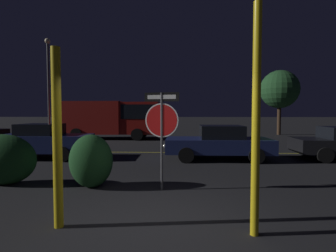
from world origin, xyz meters
name	(u,v)px	position (x,y,z in m)	size (l,w,h in m)	color
ground_plane	(154,225)	(0.00, 0.00, 0.00)	(260.00, 260.00, 0.00)	black
road_center_stripe	(171,153)	(0.00, 8.19, 0.00)	(33.37, 0.12, 0.01)	gold
stop_sign	(162,121)	(-0.02, 2.04, 1.70)	(0.86, 0.19, 2.39)	#4C4C51
yellow_pole_left	(57,138)	(-1.57, -0.15, 1.48)	(0.15, 0.15, 2.96)	yellow
yellow_pole_right	(256,121)	(1.60, -0.28, 1.78)	(0.13, 0.13, 3.56)	yellow
hedge_bush_0	(3,159)	(-4.23, 2.32, 0.67)	(1.77, 0.83, 1.34)	#19421E
hedge_bush_1	(91,161)	(-1.83, 2.18, 0.68)	(1.10, 0.88, 1.35)	#1E4C23
passing_car_1	(43,141)	(-5.35, 6.40, 0.73)	(3.95, 1.96, 1.45)	navy
passing_car_2	(219,142)	(1.99, 6.44, 0.70)	(4.33, 1.97, 1.39)	navy
delivery_truck	(114,117)	(-4.50, 14.80, 1.60)	(7.17, 2.68, 2.75)	maroon
street_lamp	(48,78)	(-9.48, 14.95, 4.53)	(0.40, 0.40, 7.46)	#4C4C51
tree_0	(280,90)	(9.08, 19.15, 3.97)	(3.31, 3.31, 5.65)	#422D1E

